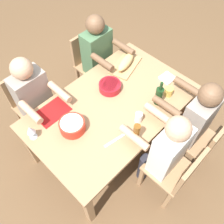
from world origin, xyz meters
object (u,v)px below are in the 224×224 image
Objects in this scene: dining_table at (112,110)px; serving_bowl_pasta at (72,125)px; diner_near_left at (99,55)px; cup_far_center at (139,117)px; cup_far_left at (169,92)px; chair_far_center at (176,172)px; diner_far_left at (193,118)px; diner_far_center at (165,149)px; bread_loaf at (126,62)px; wine_bottle at (159,96)px; chair_far_left at (203,141)px; napkin_stack at (167,78)px; diner_near_right at (35,98)px; chair_near_right at (31,101)px; beer_bottle at (136,133)px; wine_glass at (30,130)px; serving_bowl_fruit at (110,86)px; cutting_board at (126,65)px; chair_near_left at (90,61)px.

serving_bowl_pasta is at bearing -9.05° from dining_table.
diner_near_left reaches higher than serving_bowl_pasta.
cup_far_center reaches higher than cup_far_left.
chair_far_center is 0.54m from diner_far_left.
dining_table is 1.40× the size of diner_far_center.
bread_loaf is 0.60m from wine_bottle.
chair_far_left is 6.07× the size of napkin_stack.
dining_table is 1.40× the size of diner_near_right.
diner_far_left is at bearing 87.46° from bread_loaf.
bread_loaf is at bearing -118.34° from diner_far_center.
dining_table is at bearing 54.89° from diner_near_left.
cup_far_center is at bearing 142.60° from serving_bowl_pasta.
beer_bottle is at bearing 105.03° from chair_near_right.
diner_near_right is (0.46, -1.32, 0.00)m from diner_far_center.
diner_far_center reaches higher than serving_bowl_pasta.
napkin_stack is at bearing -144.42° from diner_far_center.
dining_table is 1.98× the size of chair_far_center.
wine_glass is at bearing -27.09° from wine_bottle.
diner_near_right is 1.00× the size of diner_far_left.
bread_loaf reaches higher than serving_bowl_fruit.
diner_far_center is at bearing 80.32° from serving_bowl_fruit.
napkin_stack is (-0.67, 0.18, 0.09)m from dining_table.
cup_far_left is at bearing 129.79° from chair_near_right.
bread_loaf is at bearing -128.50° from cup_far_center.
beer_bottle is at bearing 14.04° from wine_bottle.
diner_near_right is 5.45× the size of beer_bottle.
cup_far_center is (-0.04, -0.54, 0.31)m from chair_far_center.
diner_near_right reaches higher than wine_glass.
napkin_stack is (-0.67, -0.48, 0.05)m from diner_far_center.
chair_near_right is 0.75m from wine_glass.
cup_far_left reaches higher than cutting_board.
serving_bowl_pasta is (0.91, 0.77, 0.32)m from chair_near_left.
chair_far_left is 1.10m from serving_bowl_fruit.
wine_bottle is (0.12, -0.54, 0.37)m from chair_far_left.
chair_far_left is at bearing 180.00° from chair_far_center.
bread_loaf is (-0.50, -0.28, 0.15)m from dining_table.
chair_far_left reaches higher than serving_bowl_fruit.
serving_bowl_fruit is (0.32, 0.49, 0.09)m from diner_near_left.
diner_far_left is (-0.46, -0.18, 0.21)m from chair_far_center.
cup_far_center is (0.46, 0.58, -0.01)m from bread_loaf.
chair_far_left is (-0.93, 1.50, -0.21)m from diner_near_right.
beer_bottle is at bearing -73.65° from chair_far_center.
chair_far_center is 0.71× the size of diner_far_center.
diner_far_center is 0.86m from serving_bowl_pasta.
diner_far_center is 0.84m from serving_bowl_fruit.
serving_bowl_pasta is 1.02m from cup_far_left.
diner_far_center is at bearing 83.10° from cup_far_center.
wine_glass is 0.98m from cup_far_center.
diner_near_left reaches higher than wine_glass.
serving_bowl_pasta is (0.45, -0.07, 0.14)m from dining_table.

